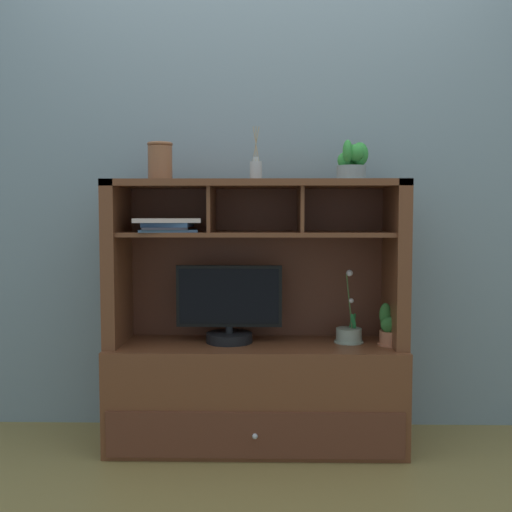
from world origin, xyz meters
name	(u,v)px	position (x,y,z in m)	size (l,w,h in m)	color
floor_plane	(256,444)	(0.00, 0.00, -0.01)	(6.00, 6.00, 0.02)	olive
back_wall	(257,144)	(0.00, 0.26, 1.40)	(6.00, 0.02, 2.80)	gray
media_console	(256,361)	(0.00, 0.01, 0.38)	(1.33, 0.49, 1.21)	brown
tv_monitor	(229,309)	(-0.12, 0.01, 0.62)	(0.48, 0.21, 0.36)	black
potted_orchid	(349,334)	(0.43, 0.01, 0.51)	(0.13, 0.13, 0.34)	#959F8D
potted_fern	(392,325)	(0.62, -0.04, 0.56)	(0.13, 0.13, 0.19)	#BA6B4A
magazine_stack_left	(168,225)	(-0.39, -0.06, 1.01)	(0.32, 0.27, 0.06)	#3A5574
diffuser_bottle	(256,170)	(0.00, -0.01, 1.26)	(0.06, 0.06, 0.24)	#B3B4B3
potted_succulent	(352,163)	(0.44, 0.02, 1.29)	(0.15, 0.15, 0.18)	gray
ceramic_vase	(160,161)	(-0.43, -0.01, 1.29)	(0.12, 0.12, 0.17)	brown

